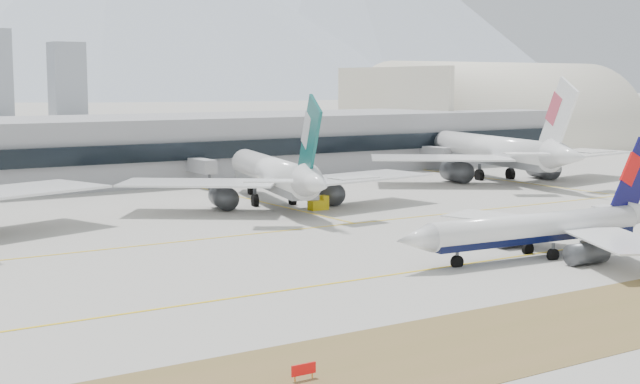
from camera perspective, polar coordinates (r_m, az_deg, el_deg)
ground at (r=111.23m, az=1.62°, el=-5.07°), size 3000.00×3000.00×0.00m
taxiing_airliner at (r=123.56m, az=14.22°, el=-2.26°), size 47.10×40.83×15.82m
widebody_cathay at (r=168.21m, az=-2.89°, el=1.05°), size 59.08×58.93×21.71m
widebody_china_air at (r=216.95m, az=11.33°, el=2.49°), size 67.82×67.56×24.84m
terminal at (r=214.16m, az=-16.03°, el=2.54°), size 280.00×43.10×15.00m
hangar at (r=312.58m, az=11.07°, el=2.67°), size 91.00×60.00×60.00m
hold_sign_left at (r=71.44m, az=-1.06°, el=-11.30°), size 2.20×0.15×1.35m
gse_c at (r=163.47m, az=-0.07°, el=-0.79°), size 3.55×2.00×2.60m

